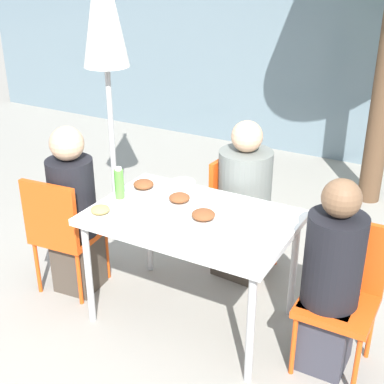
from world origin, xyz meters
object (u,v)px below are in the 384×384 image
person_right (331,282)px  salad_bowl (183,185)px  chair_left (62,228)px  bottle (119,183)px  chair_right (343,286)px  drinking_cup (171,228)px  closed_umbrella (104,18)px  chair_far (237,205)px  person_far (244,206)px  person_left (74,214)px

person_right → salad_bowl: size_ratio=7.09×
chair_left → bottle: bearing=16.2°
chair_right → bottle: (-1.41, -0.10, 0.35)m
chair_left → drinking_cup: 0.97m
person_right → drinking_cup: 0.90m
closed_umbrella → chair_left: bearing=-72.6°
drinking_cup → chair_far: bearing=92.6°
person_right → drinking_cup: bearing=18.3°
chair_right → person_far: size_ratio=0.74×
bottle → person_left: bearing=-169.0°
bottle → drinking_cup: bearing=-25.8°
chair_left → closed_umbrella: size_ratio=0.37×
person_right → closed_umbrella: (-2.05, 0.82, 1.16)m
chair_right → person_far: bearing=-33.9°
person_far → bottle: (-0.57, -0.66, 0.30)m
person_right → drinking_cup: (-0.83, -0.27, 0.24)m
chair_left → person_far: 1.25m
closed_umbrella → bottle: (0.69, -0.84, -0.86)m
chair_right → person_left: bearing=5.2°
chair_far → person_far: (0.08, -0.06, 0.04)m
chair_right → drinking_cup: 0.99m
chair_far → drinking_cup: (0.05, -0.98, 0.29)m
person_far → closed_umbrella: (-1.26, 0.17, 1.17)m
person_right → person_far: person_far is taller
chair_left → person_right: size_ratio=0.74×
person_right → drinking_cup: person_right is taller
drinking_cup → person_far: bearing=88.1°
bottle → chair_right: bearing=3.9°
chair_far → bottle: size_ratio=4.09×
person_left → closed_umbrella: bearing=105.9°
bottle → person_right: bearing=0.6°
bottle → salad_bowl: (0.28, 0.31, -0.07)m
closed_umbrella → salad_bowl: bearing=-28.5°
person_right → chair_far: (-0.87, 0.70, -0.05)m
chair_left → drinking_cup: chair_left is taller
closed_umbrella → salad_bowl: closed_umbrella is taller
chair_left → chair_far: bearing=39.6°
chair_left → chair_right: size_ratio=1.00×
chair_far → drinking_cup: bearing=7.4°
chair_right → chair_far: same height
chair_far → closed_umbrella: closed_umbrella is taller
chair_far → bottle: bottle is taller
chair_right → closed_umbrella: closed_umbrella is taller
chair_right → person_right: bearing=58.2°
person_right → closed_umbrella: bearing=-21.8°
person_right → salad_bowl: bearing=-15.3°
person_far → salad_bowl: 0.51m
person_right → closed_umbrella: closed_umbrella is taller
salad_bowl → closed_umbrella: bearing=151.5°
drinking_cup → salad_bowl: bearing=114.3°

